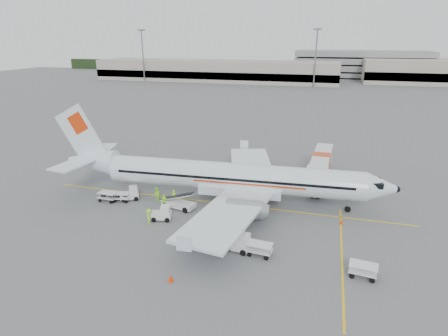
{
  "coord_description": "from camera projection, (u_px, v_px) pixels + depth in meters",
  "views": [
    {
      "loc": [
        11.61,
        -39.44,
        18.82
      ],
      "look_at": [
        0.0,
        2.0,
        3.8
      ],
      "focal_mm": 30.0,
      "sensor_mm": 36.0,
      "label": 1
    }
  ],
  "objects": [
    {
      "name": "cone_port",
      "position": [
        247.0,
        158.0,
        60.77
      ],
      "size": [
        0.35,
        0.35,
        0.57
      ],
      "primitive_type": "cone",
      "color": "#E93402",
      "rests_on": "ground"
    },
    {
      "name": "cart_loaded_a",
      "position": [
        121.0,
        197.0,
        45.37
      ],
      "size": [
        2.27,
        1.59,
        1.08
      ],
      "primitive_type": null,
      "rotation": [
        0.0,
        0.0,
        0.19
      ],
      "color": "silver",
      "rests_on": "ground"
    },
    {
      "name": "mast_center",
      "position": [
        315.0,
        59.0,
        147.4
      ],
      "size": [
        3.2,
        1.2,
        22.0
      ],
      "primitive_type": null,
      "color": "slate",
      "rests_on": "ground"
    },
    {
      "name": "crew_a",
      "position": [
        174.0,
        197.0,
        44.71
      ],
      "size": [
        0.68,
        0.52,
        1.67
      ],
      "primitive_type": "imported",
      "rotation": [
        0.0,
        0.0,
        0.21
      ],
      "color": "#89E41D",
      "rests_on": "ground"
    },
    {
      "name": "crew_b",
      "position": [
        157.0,
        195.0,
        45.27
      ],
      "size": [
        0.98,
        1.05,
        1.73
      ],
      "primitive_type": "imported",
      "rotation": [
        0.0,
        0.0,
        -1.07
      ],
      "color": "#89E41D",
      "rests_on": "ground"
    },
    {
      "name": "tug_mid",
      "position": [
        161.0,
        213.0,
        40.63
      ],
      "size": [
        2.36,
        1.67,
        1.66
      ],
      "primitive_type": null,
      "rotation": [
        0.0,
        0.0,
        0.22
      ],
      "color": "silver",
      "rests_on": "ground"
    },
    {
      "name": "belt_loader",
      "position": [
        179.0,
        197.0,
        43.27
      ],
      "size": [
        5.48,
        3.02,
        2.81
      ],
      "primitive_type": null,
      "rotation": [
        0.0,
        0.0,
        -0.22
      ],
      "color": "silver",
      "rests_on": "ground"
    },
    {
      "name": "terminal_west",
      "position": [
        215.0,
        71.0,
        171.91
      ],
      "size": [
        110.0,
        22.0,
        9.0
      ],
      "primitive_type": null,
      "color": "gray",
      "rests_on": "ground"
    },
    {
      "name": "crew_c",
      "position": [
        149.0,
        216.0,
        39.78
      ],
      "size": [
        1.1,
        1.26,
        1.69
      ],
      "primitive_type": "imported",
      "rotation": [
        0.0,
        0.0,
        2.11
      ],
      "color": "#89E41D",
      "rests_on": "ground"
    },
    {
      "name": "aircraft",
      "position": [
        233.0,
        159.0,
        43.62
      ],
      "size": [
        41.51,
        33.45,
        10.96
      ],
      "primitive_type": null,
      "rotation": [
        0.0,
        0.0,
        0.06
      ],
      "color": "white",
      "rests_on": "ground"
    },
    {
      "name": "ground",
      "position": [
        220.0,
        203.0,
        45.01
      ],
      "size": [
        360.0,
        360.0,
        0.0
      ],
      "primitive_type": "plane",
      "color": "#56595B"
    },
    {
      "name": "jet_bridge",
      "position": [
        321.0,
        168.0,
        50.75
      ],
      "size": [
        3.79,
        15.66,
        4.07
      ],
      "primitive_type": null,
      "rotation": [
        0.0,
        0.0,
        -0.06
      ],
      "color": "silver",
      "rests_on": "ground"
    },
    {
      "name": "stripe_lead",
      "position": [
        220.0,
        203.0,
        45.01
      ],
      "size": [
        44.0,
        0.2,
        0.01
      ],
      "primitive_type": "cube",
      "color": "yellow",
      "rests_on": "ground"
    },
    {
      "name": "parking_garage",
      "position": [
        361.0,
        63.0,
        181.81
      ],
      "size": [
        62.0,
        24.0,
        14.0
      ],
      "primitive_type": null,
      "color": "slate",
      "rests_on": "ground"
    },
    {
      "name": "tug_aft",
      "position": [
        129.0,
        193.0,
        45.7
      ],
      "size": [
        2.49,
        2.17,
        1.67
      ],
      "primitive_type": null,
      "rotation": [
        0.0,
        0.0,
        0.54
      ],
      "color": "silver",
      "rests_on": "ground"
    },
    {
      "name": "mast_west",
      "position": [
        143.0,
        56.0,
        166.5
      ],
      "size": [
        3.2,
        1.2,
        22.0
      ],
      "primitive_type": null,
      "color": "slate",
      "rests_on": "ground"
    },
    {
      "name": "cart_empty_b",
      "position": [
        363.0,
        271.0,
        30.96
      ],
      "size": [
        2.41,
        1.61,
        1.18
      ],
      "primitive_type": null,
      "rotation": [
        0.0,
        0.0,
        -0.13
      ],
      "color": "silver",
      "rests_on": "ground"
    },
    {
      "name": "cart_empty_a",
      "position": [
        260.0,
        249.0,
        34.04
      ],
      "size": [
        2.39,
        1.57,
        1.18
      ],
      "primitive_type": null,
      "rotation": [
        0.0,
        0.0,
        -0.1
      ],
      "color": "silver",
      "rests_on": "ground"
    },
    {
      "name": "cone_stbd",
      "position": [
        171.0,
        278.0,
        30.44
      ],
      "size": [
        0.42,
        0.42,
        0.68
      ],
      "primitive_type": "cone",
      "color": "#E93402",
      "rests_on": "ground"
    },
    {
      "name": "stripe_cross",
      "position": [
        342.0,
        255.0,
        34.17
      ],
      "size": [
        0.2,
        20.0,
        0.01
      ],
      "primitive_type": "cube",
      "color": "yellow",
      "rests_on": "ground"
    },
    {
      "name": "tug_fore",
      "position": [
        238.0,
        242.0,
        34.74
      ],
      "size": [
        2.46,
        1.64,
        1.77
      ],
      "primitive_type": null,
      "rotation": [
        0.0,
        0.0,
        -0.15
      ],
      "color": "silver",
      "rests_on": "ground"
    },
    {
      "name": "crew_d",
      "position": [
        164.0,
        201.0,
        43.59
      ],
      "size": [
        0.98,
        0.46,
        1.63
      ],
      "primitive_type": "imported",
      "rotation": [
        0.0,
        0.0,
        3.21
      ],
      "color": "#89E41D",
      "rests_on": "ground"
    },
    {
      "name": "cart_loaded_b",
      "position": [
        108.0,
        197.0,
        45.37
      ],
      "size": [
        2.29,
        1.41,
        1.17
      ],
      "primitive_type": null,
      "rotation": [
        0.0,
        0.0,
        -0.04
      ],
      "color": "silver",
      "rests_on": "ground"
    },
    {
      "name": "cone_nose",
      "position": [
        342.0,
        222.0,
        39.85
      ],
      "size": [
        0.36,
        0.36,
        0.59
      ],
      "primitive_type": "cone",
      "color": "#E93402",
      "rests_on": "ground"
    },
    {
      "name": "treeline",
      "position": [
        310.0,
        69.0,
        203.13
      ],
      "size": [
        300.0,
        3.0,
        6.0
      ],
      "primitive_type": null,
      "color": "black",
      "rests_on": "ground"
    }
  ]
}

